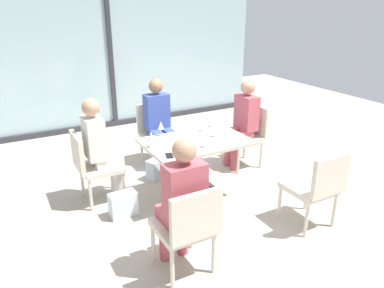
{
  "coord_description": "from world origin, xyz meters",
  "views": [
    {
      "loc": [
        -1.99,
        -3.52,
        2.25
      ],
      "look_at": [
        0.0,
        0.1,
        0.65
      ],
      "focal_mm": 34.55,
      "sensor_mm": 36.0,
      "label": 1
    }
  ],
  "objects_px": {
    "chair_far_left": "(92,163)",
    "chair_front_left": "(188,225)",
    "person_far_right": "(243,120)",
    "handbag_0": "(123,205)",
    "chair_front_right": "(317,185)",
    "wine_glass_2": "(185,131)",
    "person_near_window": "(159,119)",
    "cell_phone_on_table": "(169,156)",
    "wine_glass_0": "(216,126)",
    "dining_table_main": "(196,156)",
    "wine_glass_1": "(203,121)",
    "handbag_1": "(158,169)",
    "chair_far_right": "(248,132)",
    "wine_glass_5": "(192,141)",
    "person_front_left": "(181,198)",
    "chair_near_window": "(156,130)",
    "wine_glass_4": "(207,136)",
    "coffee_cup": "(213,123)",
    "wine_glass_6": "(161,126)",
    "wine_glass_3": "(151,136)",
    "person_far_left": "(100,145)"
  },
  "relations": [
    {
      "from": "chair_front_left",
      "to": "handbag_1",
      "type": "height_order",
      "value": "chair_front_left"
    },
    {
      "from": "chair_front_left",
      "to": "wine_glass_0",
      "type": "xyz_separation_m",
      "value": [
        1.02,
        1.18,
        0.37
      ]
    },
    {
      "from": "chair_far_right",
      "to": "handbag_1",
      "type": "height_order",
      "value": "chair_far_right"
    },
    {
      "from": "chair_near_window",
      "to": "wine_glass_1",
      "type": "height_order",
      "value": "wine_glass_1"
    },
    {
      "from": "wine_glass_0",
      "to": "person_far_right",
      "type": "bearing_deg",
      "value": 32.48
    },
    {
      "from": "wine_glass_4",
      "to": "cell_phone_on_table",
      "type": "distance_m",
      "value": 0.49
    },
    {
      "from": "wine_glass_0",
      "to": "wine_glass_1",
      "type": "height_order",
      "value": "same"
    },
    {
      "from": "person_far_right",
      "to": "handbag_1",
      "type": "xyz_separation_m",
      "value": [
        -1.23,
        0.2,
        -0.56
      ]
    },
    {
      "from": "chair_front_right",
      "to": "handbag_0",
      "type": "xyz_separation_m",
      "value": [
        -1.69,
        1.18,
        -0.36
      ]
    },
    {
      "from": "chair_far_right",
      "to": "handbag_1",
      "type": "relative_size",
      "value": 2.9
    },
    {
      "from": "person_near_window",
      "to": "wine_glass_1",
      "type": "distance_m",
      "value": 0.88
    },
    {
      "from": "person_far_right",
      "to": "wine_glass_4",
      "type": "relative_size",
      "value": 6.81
    },
    {
      "from": "wine_glass_5",
      "to": "cell_phone_on_table",
      "type": "relative_size",
      "value": 1.28
    },
    {
      "from": "person_front_left",
      "to": "wine_glass_6",
      "type": "height_order",
      "value": "person_front_left"
    },
    {
      "from": "chair_far_left",
      "to": "dining_table_main",
      "type": "bearing_deg",
      "value": -22.6
    },
    {
      "from": "chair_front_right",
      "to": "wine_glass_2",
      "type": "bearing_deg",
      "value": 126.0
    },
    {
      "from": "wine_glass_3",
      "to": "wine_glass_6",
      "type": "distance_m",
      "value": 0.38
    },
    {
      "from": "chair_front_left",
      "to": "wine_glass_2",
      "type": "xyz_separation_m",
      "value": [
        0.62,
        1.21,
        0.37
      ]
    },
    {
      "from": "person_front_left",
      "to": "handbag_1",
      "type": "relative_size",
      "value": 4.2
    },
    {
      "from": "chair_far_right",
      "to": "handbag_0",
      "type": "height_order",
      "value": "chair_far_right"
    },
    {
      "from": "chair_far_left",
      "to": "chair_far_right",
      "type": "height_order",
      "value": "same"
    },
    {
      "from": "handbag_0",
      "to": "wine_glass_1",
      "type": "bearing_deg",
      "value": 10.07
    },
    {
      "from": "handbag_1",
      "to": "wine_glass_2",
      "type": "bearing_deg",
      "value": -104.84
    },
    {
      "from": "dining_table_main",
      "to": "wine_glass_2",
      "type": "height_order",
      "value": "wine_glass_2"
    },
    {
      "from": "chair_far_left",
      "to": "chair_front_left",
      "type": "relative_size",
      "value": 1.0
    },
    {
      "from": "person_near_window",
      "to": "handbag_0",
      "type": "xyz_separation_m",
      "value": [
        -0.94,
        -1.09,
        -0.56
      ]
    },
    {
      "from": "wine_glass_5",
      "to": "person_far_right",
      "type": "bearing_deg",
      "value": 32.06
    },
    {
      "from": "person_near_window",
      "to": "wine_glass_0",
      "type": "bearing_deg",
      "value": -76.18
    },
    {
      "from": "wine_glass_1",
      "to": "handbag_1",
      "type": "distance_m",
      "value": 0.96
    },
    {
      "from": "person_far_right",
      "to": "handbag_0",
      "type": "xyz_separation_m",
      "value": [
        -1.95,
        -0.48,
        -0.56
      ]
    },
    {
      "from": "chair_near_window",
      "to": "chair_far_right",
      "type": "bearing_deg",
      "value": -32.76
    },
    {
      "from": "chair_far_right",
      "to": "person_front_left",
      "type": "relative_size",
      "value": 0.69
    },
    {
      "from": "handbag_0",
      "to": "handbag_1",
      "type": "height_order",
      "value": "same"
    },
    {
      "from": "person_far_left",
      "to": "coffee_cup",
      "type": "bearing_deg",
      "value": -4.92
    },
    {
      "from": "chair_near_window",
      "to": "wine_glass_0",
      "type": "height_order",
      "value": "wine_glass_0"
    },
    {
      "from": "wine_glass_0",
      "to": "wine_glass_2",
      "type": "relative_size",
      "value": 1.0
    },
    {
      "from": "chair_far_right",
      "to": "person_far_left",
      "type": "bearing_deg",
      "value": -180.0
    },
    {
      "from": "handbag_0",
      "to": "wine_glass_0",
      "type": "bearing_deg",
      "value": -1.98
    },
    {
      "from": "cell_phone_on_table",
      "to": "wine_glass_6",
      "type": "bearing_deg",
      "value": 91.12
    },
    {
      "from": "dining_table_main",
      "to": "handbag_0",
      "type": "distance_m",
      "value": 1.02
    },
    {
      "from": "chair_front_right",
      "to": "wine_glass_6",
      "type": "bearing_deg",
      "value": 124.5
    },
    {
      "from": "chair_near_window",
      "to": "coffee_cup",
      "type": "xyz_separation_m",
      "value": [
        0.44,
        -0.85,
        0.28
      ]
    },
    {
      "from": "wine_glass_4",
      "to": "wine_glass_5",
      "type": "distance_m",
      "value": 0.23
    },
    {
      "from": "chair_front_left",
      "to": "chair_front_right",
      "type": "distance_m",
      "value": 1.5
    },
    {
      "from": "chair_front_left",
      "to": "person_near_window",
      "type": "bearing_deg",
      "value": 71.7
    },
    {
      "from": "person_near_window",
      "to": "cell_phone_on_table",
      "type": "bearing_deg",
      "value": -109.48
    },
    {
      "from": "wine_glass_1",
      "to": "coffee_cup",
      "type": "relative_size",
      "value": 2.06
    },
    {
      "from": "handbag_0",
      "to": "chair_far_left",
      "type": "bearing_deg",
      "value": 108.85
    },
    {
      "from": "wine_glass_6",
      "to": "person_front_left",
      "type": "bearing_deg",
      "value": -107.75
    },
    {
      "from": "person_far_right",
      "to": "wine_glass_1",
      "type": "xyz_separation_m",
      "value": [
        -0.77,
        -0.22,
        0.16
      ]
    }
  ]
}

